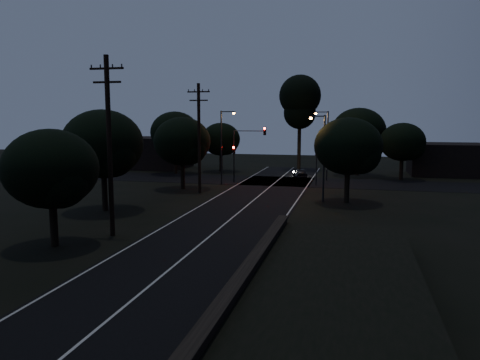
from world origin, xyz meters
The scene contains 22 objects.
road_surface centered at (0.00, 31.12, 0.01)m, with size 60.00×70.00×0.03m.
retaining_wall centered at (7.74, 3.00, 0.62)m, with size 6.93×26.00×1.60m.
utility_pole_mid centered at (-6.00, 15.00, 5.74)m, with size 2.20×0.30×11.00m.
utility_pole_far centered at (-6.00, 32.00, 5.48)m, with size 2.20×0.30×10.50m.
tree_left_b centered at (-7.81, 11.89, 4.34)m, with size 5.27×5.27×6.70m.
tree_left_c centered at (-10.28, 21.87, 5.13)m, with size 6.28×6.28×7.93m.
tree_left_d centered at (-8.30, 33.88, 4.76)m, with size 5.80×5.80×7.35m.
tree_far_nw centered at (-8.82, 49.90, 4.25)m, with size 5.19×5.19×6.57m.
tree_far_w centered at (-13.78, 45.87, 5.23)m, with size 6.31×6.31×8.05m.
tree_far_ne centered at (9.24, 49.86, 5.49)m, with size 6.71×6.71×8.49m.
tree_far_e centered at (14.19, 46.89, 4.32)m, with size 5.26×5.26×6.67m.
tree_right_a centered at (8.20, 29.88, 4.75)m, with size 5.76×5.76×7.32m.
tall_pine centered at (1.00, 55.00, 9.47)m, with size 5.78×5.78×13.14m.
building_left centered at (-20.00, 52.00, 2.20)m, with size 10.00×8.00×4.40m, color black.
building_right centered at (20.00, 53.00, 2.00)m, with size 9.00×7.00×4.00m, color black.
signal_left centered at (-4.60, 39.99, 2.84)m, with size 0.28×0.35×4.10m.
signal_right centered at (4.60, 39.99, 2.84)m, with size 0.28×0.35×4.10m.
signal_mast centered at (-2.91, 39.99, 4.34)m, with size 3.70×0.35×6.25m.
streetlight_a centered at (-5.31, 38.00, 4.64)m, with size 1.66×0.26×8.00m.
streetlight_b centered at (5.31, 44.00, 4.64)m, with size 1.66×0.26×8.00m.
streetlight_c centered at (5.83, 30.00, 4.35)m, with size 1.46×0.26×7.50m.
car centered at (2.28, 45.37, 0.58)m, with size 1.38×3.43×1.17m, color black.
Camera 1 is at (8.48, -10.77, 7.33)m, focal length 35.00 mm.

